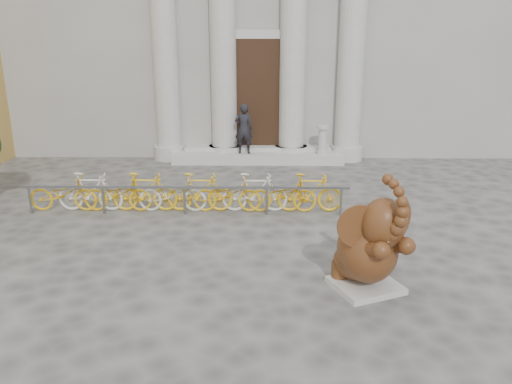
{
  "coord_description": "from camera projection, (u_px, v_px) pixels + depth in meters",
  "views": [
    {
      "loc": [
        0.19,
        -7.94,
        4.2
      ],
      "look_at": [
        0.04,
        2.14,
        1.1
      ],
      "focal_mm": 35.0,
      "sensor_mm": 36.0,
      "label": 1
    }
  ],
  "objects": [
    {
      "name": "ground",
      "position": [
        252.0,
        287.0,
        8.82
      ],
      "size": [
        80.0,
        80.0,
        0.0
      ],
      "primitive_type": "plane",
      "color": "#474442",
      "rests_on": "ground"
    },
    {
      "name": "elephant_statue",
      "position": [
        369.0,
        248.0,
        8.51
      ],
      "size": [
        1.47,
        1.72,
        2.17
      ],
      "rotation": [
        0.0,
        0.0,
        0.4
      ],
      "color": "#A8A59E",
      "rests_on": "ground"
    },
    {
      "name": "balustrade_post",
      "position": [
        322.0,
        141.0,
        17.25
      ],
      "size": [
        0.4,
        0.4,
        0.98
      ],
      "color": "#A8A59E",
      "rests_on": "entrance_steps"
    },
    {
      "name": "entrance_steps",
      "position": [
        258.0,
        157.0,
        17.75
      ],
      "size": [
        6.0,
        1.2,
        0.36
      ],
      "primitive_type": "cube",
      "color": "#A8A59E",
      "rests_on": "ground"
    },
    {
      "name": "bike_rack",
      "position": [
        185.0,
        192.0,
        12.56
      ],
      "size": [
        8.14,
        0.53,
        1.0
      ],
      "color": "slate",
      "rests_on": "ground"
    },
    {
      "name": "pedestrian",
      "position": [
        244.0,
        129.0,
        17.21
      ],
      "size": [
        0.64,
        0.42,
        1.73
      ],
      "primitive_type": "imported",
      "rotation": [
        0.0,
        0.0,
        3.13
      ],
      "color": "black",
      "rests_on": "entrance_steps"
    }
  ]
}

